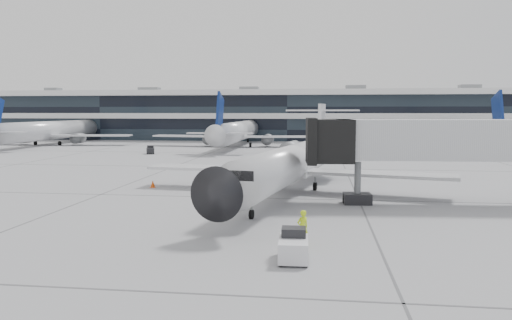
# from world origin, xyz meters

# --- Properties ---
(ground) EXTENTS (220.00, 220.00, 0.00)m
(ground) POSITION_xyz_m (0.00, 0.00, 0.00)
(ground) COLOR #949497
(ground) RESTS_ON ground
(terminal) EXTENTS (170.00, 22.00, 10.00)m
(terminal) POSITION_xyz_m (0.00, 82.00, 5.00)
(terminal) COLOR black
(terminal) RESTS_ON ground
(bg_jet_left) EXTENTS (32.00, 40.00, 9.60)m
(bg_jet_left) POSITION_xyz_m (-45.00, 55.00, 0.00)
(bg_jet_left) COLOR silver
(bg_jet_left) RESTS_ON ground
(bg_jet_center) EXTENTS (32.00, 40.00, 9.60)m
(bg_jet_center) POSITION_xyz_m (-8.00, 55.00, 0.00)
(bg_jet_center) COLOR silver
(bg_jet_center) RESTS_ON ground
(bg_jet_right) EXTENTS (32.00, 40.00, 9.60)m
(bg_jet_right) POSITION_xyz_m (32.00, 55.00, 0.00)
(bg_jet_right) COLOR silver
(bg_jet_right) RESTS_ON ground
(regional_jet) EXTENTS (25.29, 31.54, 7.31)m
(regional_jet) POSITION_xyz_m (4.97, 3.33, 2.50)
(regional_jet) COLOR silver
(regional_jet) RESTS_ON ground
(jet_bridge) EXTENTS (19.26, 5.01, 6.18)m
(jet_bridge) POSITION_xyz_m (16.73, -0.92, 4.50)
(jet_bridge) COLOR #B0B2B4
(jet_bridge) RESTS_ON ground
(ramp_worker) EXTENTS (0.75, 0.70, 1.71)m
(ramp_worker) POSITION_xyz_m (6.30, -12.78, 0.86)
(ramp_worker) COLOR #CCF019
(ramp_worker) RESTS_ON ground
(baggage_tug) EXTENTS (1.34, 2.20, 1.37)m
(baggage_tug) POSITION_xyz_m (6.00, -15.50, 0.62)
(baggage_tug) COLOR silver
(baggage_tug) RESTS_ON ground
(traffic_cone) EXTENTS (0.55, 0.55, 0.63)m
(traffic_cone) POSITION_xyz_m (-7.13, 4.00, 0.30)
(traffic_cone) COLOR #D6470B
(traffic_cone) RESTS_ON ground
(far_tug) EXTENTS (1.74, 2.25, 1.26)m
(far_tug) POSITION_xyz_m (-18.77, 36.78, 0.56)
(far_tug) COLOR black
(far_tug) RESTS_ON ground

